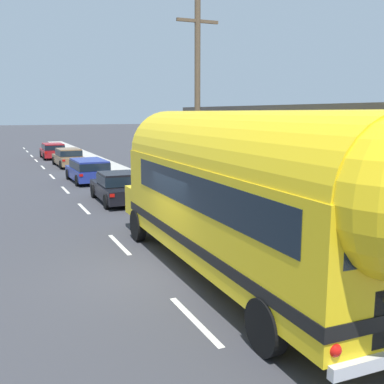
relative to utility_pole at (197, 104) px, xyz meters
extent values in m
plane|color=#38383D|center=(-4.47, -6.96, -4.42)|extent=(300.00, 300.00, 0.00)
cube|color=silver|center=(-4.47, -9.84, -4.42)|extent=(0.14, 2.40, 0.01)
cube|color=silver|center=(-4.47, -3.99, -4.42)|extent=(0.14, 2.40, 0.01)
cube|color=silver|center=(-4.47, 1.96, -4.42)|extent=(0.14, 2.40, 0.01)
cube|color=silver|center=(-4.47, 7.25, -4.42)|extent=(0.14, 2.40, 0.01)
cube|color=silver|center=(-4.47, 12.97, -4.42)|extent=(0.14, 2.40, 0.01)
cube|color=silver|center=(-4.47, 18.48, -4.42)|extent=(0.14, 2.40, 0.01)
cube|color=silver|center=(-4.47, 23.92, -4.42)|extent=(0.14, 2.40, 0.01)
cube|color=silver|center=(-4.47, 28.47, -4.42)|extent=(0.14, 2.40, 0.01)
cube|color=silver|center=(-4.47, 34.15, -4.42)|extent=(0.14, 2.40, 0.01)
cube|color=silver|center=(-4.47, 38.89, -4.42)|extent=(0.14, 2.40, 0.01)
cube|color=silver|center=(-0.86, 5.04, -4.42)|extent=(0.12, 80.00, 0.01)
cube|color=#ADA89E|center=(0.10, 3.04, -4.35)|extent=(1.92, 90.00, 0.15)
cube|color=black|center=(1.50, -4.54, -2.62)|extent=(0.08, 16.42, 1.20)
cylinder|color=brown|center=(0.00, 0.00, -0.17)|extent=(0.24, 0.24, 8.50)
cube|color=brown|center=(0.00, 0.00, 3.28)|extent=(1.80, 0.12, 0.12)
cube|color=yellow|center=(-2.67, -8.25, -2.67)|extent=(2.62, 9.77, 2.30)
cylinder|color=yellow|center=(-2.67, -8.25, -1.52)|extent=(2.57, 9.67, 2.45)
cube|color=yellow|center=(-2.60, -2.73, -3.35)|extent=(2.28, 1.33, 0.95)
cube|color=black|center=(-2.67, -8.25, -3.32)|extent=(2.67, 9.81, 0.24)
cube|color=black|center=(-2.68, -8.55, -2.07)|extent=(2.63, 7.97, 0.76)
sphere|color=red|center=(-3.79, -13.09, -3.57)|extent=(0.20, 0.20, 0.20)
cube|color=black|center=(-2.61, -3.33, -2.02)|extent=(2.14, 0.13, 0.96)
cube|color=silver|center=(-2.59, -2.04, -3.47)|extent=(0.90, 0.11, 0.56)
cylinder|color=black|center=(-3.79, -3.77, -3.92)|extent=(0.27, 1.00, 1.00)
cylinder|color=black|center=(-1.45, -3.80, -3.92)|extent=(0.27, 1.00, 1.00)
cylinder|color=black|center=(-3.89, -11.50, -3.92)|extent=(0.27, 1.00, 1.00)
cylinder|color=black|center=(-1.55, -11.53, -3.92)|extent=(0.27, 1.00, 1.00)
cube|color=black|center=(-2.69, 2.92, -3.90)|extent=(1.86, 4.31, 0.60)
cube|color=black|center=(-2.70, 2.79, -3.33)|extent=(1.63, 1.96, 0.55)
cube|color=black|center=(-2.70, 2.79, -3.36)|extent=(1.69, 2.00, 0.43)
cube|color=red|center=(-3.50, 0.77, -3.72)|extent=(0.20, 0.04, 0.14)
cube|color=red|center=(-1.94, 0.75, -3.72)|extent=(0.20, 0.04, 0.14)
cylinder|color=black|center=(-3.53, 4.38, -4.10)|extent=(0.21, 0.64, 0.64)
cylinder|color=black|center=(-1.81, 4.35, -4.10)|extent=(0.21, 0.64, 0.64)
cylinder|color=black|center=(-3.57, 1.48, -4.10)|extent=(0.21, 0.64, 0.64)
cylinder|color=black|center=(-1.85, 1.46, -4.10)|extent=(0.21, 0.64, 0.64)
cube|color=navy|center=(-2.77, 9.75, -3.90)|extent=(1.98, 4.36, 0.60)
cube|color=navy|center=(-2.76, 9.28, -3.33)|extent=(1.75, 3.11, 0.55)
cube|color=black|center=(-2.76, 9.28, -3.36)|extent=(1.82, 3.15, 0.43)
cube|color=red|center=(-3.55, 7.56, -3.72)|extent=(0.20, 0.04, 0.14)
cube|color=red|center=(-1.90, 7.60, -3.72)|extent=(0.20, 0.04, 0.14)
cylinder|color=black|center=(-3.71, 11.19, -4.10)|extent=(0.21, 0.64, 0.64)
cylinder|color=black|center=(-1.90, 11.23, -4.10)|extent=(0.21, 0.64, 0.64)
cylinder|color=black|center=(-3.64, 8.27, -4.10)|extent=(0.21, 0.64, 0.64)
cylinder|color=black|center=(-1.84, 8.31, -4.10)|extent=(0.21, 0.64, 0.64)
cube|color=olive|center=(-2.57, 18.38, -3.90)|extent=(1.91, 4.77, 0.60)
cube|color=olive|center=(-2.56, 18.25, -3.33)|extent=(1.64, 2.41, 0.55)
cube|color=black|center=(-2.56, 18.25, -3.36)|extent=(1.70, 2.46, 0.43)
cube|color=red|center=(-3.26, 15.99, -3.72)|extent=(0.20, 0.05, 0.14)
cube|color=red|center=(-1.73, 16.03, -3.72)|extent=(0.20, 0.05, 0.14)
cylinder|color=black|center=(-3.46, 20.01, -4.10)|extent=(0.22, 0.65, 0.64)
cylinder|color=black|center=(-1.78, 20.06, -4.10)|extent=(0.22, 0.65, 0.64)
cylinder|color=black|center=(-3.36, 16.69, -4.10)|extent=(0.22, 0.65, 0.64)
cylinder|color=black|center=(-1.68, 16.75, -4.10)|extent=(0.22, 0.65, 0.64)
cube|color=#A5191E|center=(-2.91, 25.26, -3.90)|extent=(1.84, 4.28, 0.60)
cube|color=#A5191E|center=(-2.91, 24.79, -3.33)|extent=(1.63, 2.83, 0.55)
cube|color=black|center=(-2.91, 24.79, -3.36)|extent=(1.69, 2.87, 0.43)
cube|color=red|center=(-3.71, 23.12, -3.72)|extent=(0.20, 0.04, 0.14)
cube|color=red|center=(-2.13, 23.11, -3.72)|extent=(0.20, 0.04, 0.14)
cylinder|color=black|center=(-3.77, 26.70, -4.10)|extent=(0.20, 0.64, 0.64)
cylinder|color=black|center=(-2.04, 26.69, -4.10)|extent=(0.20, 0.64, 0.64)
cylinder|color=black|center=(-3.78, 23.83, -4.10)|extent=(0.20, 0.64, 0.64)
cylinder|color=black|center=(-2.05, 23.82, -4.10)|extent=(0.20, 0.64, 0.64)
camera|label=1|loc=(-7.95, -17.72, -0.34)|focal=43.23mm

